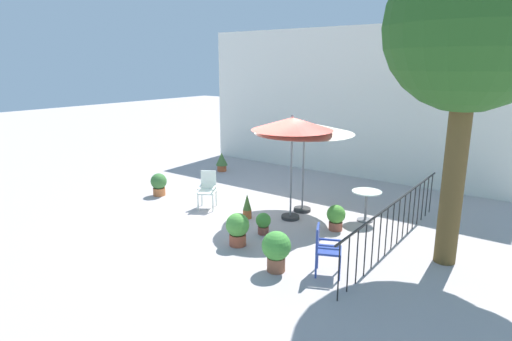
# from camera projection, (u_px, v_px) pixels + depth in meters

# --- Properties ---
(ground_plane) EXTENTS (60.00, 60.00, 0.00)m
(ground_plane) POSITION_uv_depth(u_px,v_px,m) (255.00, 212.00, 10.97)
(ground_plane) COLOR #AEA3A2
(villa_facade) EXTENTS (10.75, 0.30, 4.87)m
(villa_facade) POSITION_uv_depth(u_px,v_px,m) (344.00, 103.00, 14.25)
(villa_facade) COLOR white
(villa_facade) RESTS_ON ground
(terrace_railing) EXTENTS (0.03, 5.61, 1.01)m
(terrace_railing) POSITION_uv_depth(u_px,v_px,m) (396.00, 216.00, 8.73)
(terrace_railing) COLOR black
(terrace_railing) RESTS_ON ground
(shade_tree) EXTENTS (3.06, 2.92, 5.76)m
(shade_tree) POSITION_uv_depth(u_px,v_px,m) (475.00, 27.00, 7.18)
(shade_tree) COLOR brown
(shade_tree) RESTS_ON ground
(patio_umbrella_0) EXTENTS (2.47, 2.47, 2.37)m
(patio_umbrella_0) POSITION_uv_depth(u_px,v_px,m) (304.00, 128.00, 10.52)
(patio_umbrella_0) COLOR #2D2D2D
(patio_umbrella_0) RESTS_ON ground
(patio_umbrella_1) EXTENTS (1.93, 1.93, 2.55)m
(patio_umbrella_1) POSITION_uv_depth(u_px,v_px,m) (292.00, 125.00, 9.94)
(patio_umbrella_1) COLOR #2D2D2D
(patio_umbrella_1) RESTS_ON ground
(cafe_table_0) EXTENTS (0.70, 0.70, 0.75)m
(cafe_table_0) POSITION_uv_depth(u_px,v_px,m) (366.00, 200.00, 10.23)
(cafe_table_0) COLOR silver
(cafe_table_0) RESTS_ON ground
(patio_chair_0) EXTENTS (0.61, 0.63, 0.97)m
(patio_chair_0) POSITION_uv_depth(u_px,v_px,m) (208.00, 188.00, 11.19)
(patio_chair_0) COLOR white
(patio_chair_0) RESTS_ON ground
(patio_chair_1) EXTENTS (0.58, 0.57, 0.91)m
(patio_chair_1) POSITION_uv_depth(u_px,v_px,m) (324.00, 246.00, 7.61)
(patio_chair_1) COLOR #2E4598
(patio_chair_1) RESTS_ON ground
(potted_plant_0) EXTENTS (0.46, 0.46, 0.65)m
(potted_plant_0) POSITION_uv_depth(u_px,v_px,m) (159.00, 184.00, 12.28)
(potted_plant_0) COLOR #C76F3C
(potted_plant_0) RESTS_ON ground
(potted_plant_1) EXTENTS (0.34, 0.34, 0.49)m
(potted_plant_1) POSITION_uv_depth(u_px,v_px,m) (263.00, 223.00, 9.49)
(potted_plant_1) COLOR brown
(potted_plant_1) RESTS_ON ground
(potted_plant_2) EXTENTS (0.49, 0.49, 0.70)m
(potted_plant_2) POSITION_uv_depth(u_px,v_px,m) (238.00, 228.00, 8.87)
(potted_plant_2) COLOR #A85137
(potted_plant_2) RESTS_ON ground
(potted_plant_3) EXTENTS (0.22, 0.22, 0.62)m
(potted_plant_3) POSITION_uv_depth(u_px,v_px,m) (247.00, 206.00, 10.46)
(potted_plant_3) COLOR #BB622F
(potted_plant_3) RESTS_ON ground
(potted_plant_4) EXTENTS (0.42, 0.42, 0.59)m
(potted_plant_4) POSITION_uv_depth(u_px,v_px,m) (336.00, 217.00, 9.71)
(potted_plant_4) COLOR #9B513C
(potted_plant_4) RESTS_ON ground
(potted_plant_5) EXTENTS (0.42, 0.42, 0.66)m
(potted_plant_5) POSITION_uv_depth(u_px,v_px,m) (222.00, 161.00, 15.09)
(potted_plant_5) COLOR #B45631
(potted_plant_5) RESTS_ON ground
(potted_plant_6) EXTENTS (0.54, 0.54, 0.76)m
(potted_plant_6) POSITION_uv_depth(u_px,v_px,m) (276.00, 249.00, 7.74)
(potted_plant_6) COLOR brown
(potted_plant_6) RESTS_ON ground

